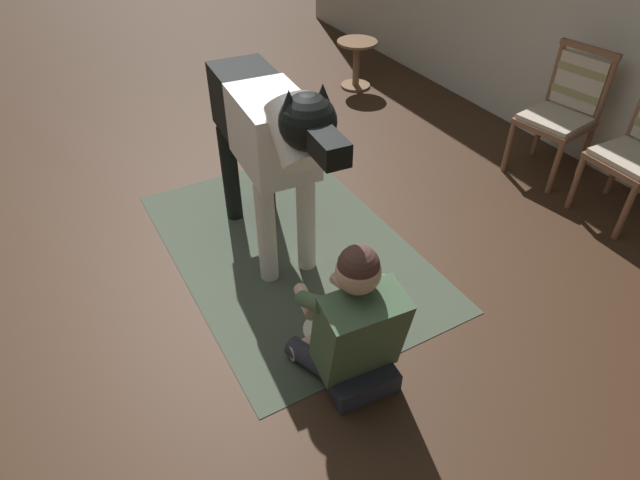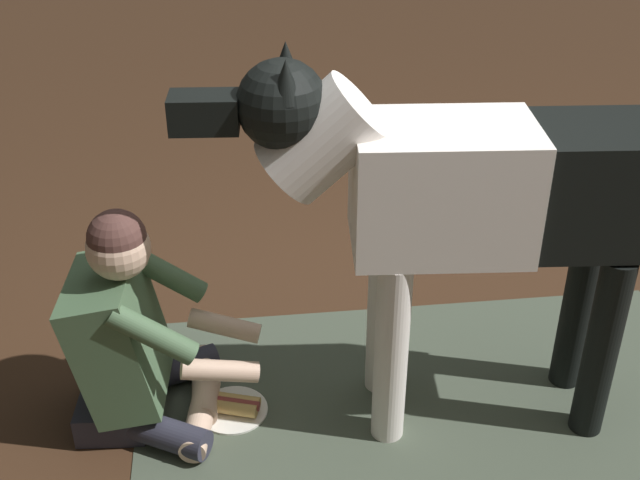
% 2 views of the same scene
% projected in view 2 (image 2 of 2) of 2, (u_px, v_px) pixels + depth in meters
% --- Properties ---
extents(ground_plane, '(15.17, 15.17, 0.00)m').
position_uv_depth(ground_plane, '(426.00, 356.00, 3.30)').
color(ground_plane, '#3E2718').
extents(area_rug, '(2.18, 1.45, 0.01)m').
position_uv_depth(area_rug, '(441.00, 423.00, 2.97)').
color(area_rug, '#454F40').
rests_on(area_rug, ground).
extents(person_sitting_on_floor, '(0.68, 0.58, 0.85)m').
position_uv_depth(person_sitting_on_floor, '(134.00, 339.00, 2.84)').
color(person_sitting_on_floor, '#2E2F3E').
rests_on(person_sitting_on_floor, ground).
extents(large_dog, '(1.71, 0.44, 1.36)m').
position_uv_depth(large_dog, '(462.00, 198.00, 2.60)').
color(large_dog, white).
rests_on(large_dog, ground).
extents(hot_dog_on_plate, '(0.26, 0.26, 0.06)m').
position_uv_depth(hot_dog_on_plate, '(233.00, 407.00, 3.01)').
color(hot_dog_on_plate, white).
rests_on(hot_dog_on_plate, ground).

